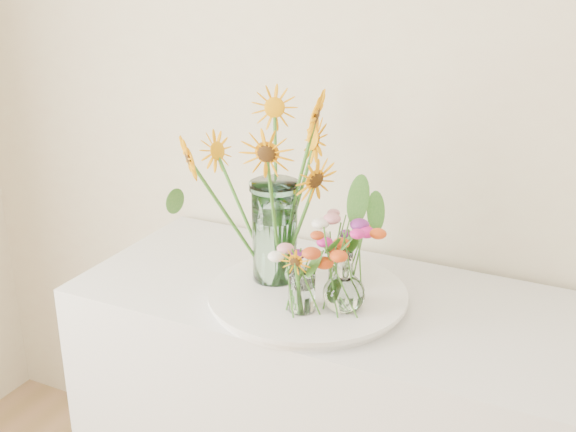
% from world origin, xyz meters
% --- Properties ---
extents(tray, '(0.48, 0.48, 0.02)m').
position_xyz_m(tray, '(-0.52, 1.86, 0.91)').
color(tray, white).
rests_on(tray, counter).
extents(mason_jar, '(0.12, 0.12, 0.27)m').
position_xyz_m(mason_jar, '(-0.63, 1.90, 1.06)').
color(mason_jar, '#A1D2C8').
rests_on(mason_jar, tray).
extents(sunflower_bouquet, '(0.68, 0.68, 0.51)m').
position_xyz_m(sunflower_bouquet, '(-0.63, 1.90, 1.18)').
color(sunflower_bouquet, '#F59C05').
rests_on(sunflower_bouquet, tray).
extents(small_vase_a, '(0.07, 0.07, 0.11)m').
position_xyz_m(small_vase_a, '(-0.49, 1.77, 0.98)').
color(small_vase_a, white).
rests_on(small_vase_a, tray).
extents(wildflower_posy_a, '(0.20, 0.20, 0.20)m').
position_xyz_m(wildflower_posy_a, '(-0.49, 1.77, 1.02)').
color(wildflower_posy_a, '#DC4813').
rests_on(wildflower_posy_a, tray).
extents(small_vase_b, '(0.11, 0.11, 0.15)m').
position_xyz_m(small_vase_b, '(-0.41, 1.82, 1.00)').
color(small_vase_b, white).
rests_on(small_vase_b, tray).
extents(wildflower_posy_b, '(0.22, 0.22, 0.24)m').
position_xyz_m(wildflower_posy_b, '(-0.41, 1.82, 1.04)').
color(wildflower_posy_b, '#DC4813').
rests_on(wildflower_posy_b, tray).
extents(small_vase_c, '(0.08, 0.08, 0.11)m').
position_xyz_m(small_vase_c, '(-0.46, 1.93, 0.98)').
color(small_vase_c, white).
rests_on(small_vase_c, tray).
extents(wildflower_posy_c, '(0.18, 0.18, 0.20)m').
position_xyz_m(wildflower_posy_c, '(-0.46, 1.93, 1.02)').
color(wildflower_posy_c, '#DC4813').
rests_on(wildflower_posy_c, tray).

